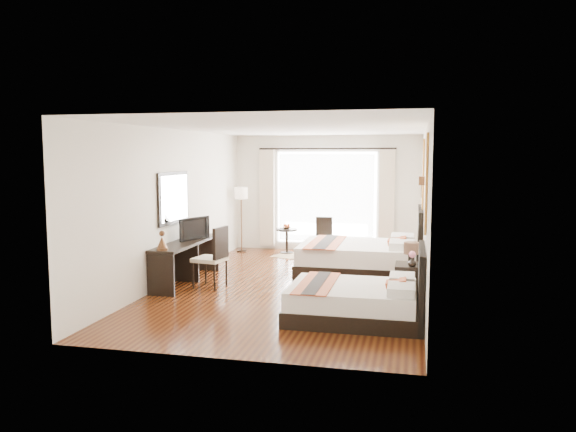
% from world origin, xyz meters
% --- Properties ---
extents(floor, '(4.50, 7.50, 0.01)m').
position_xyz_m(floor, '(0.00, 0.00, -0.01)').
color(floor, '#331309').
rests_on(floor, ground).
extents(ceiling, '(4.50, 7.50, 0.02)m').
position_xyz_m(ceiling, '(0.00, 0.00, 2.79)').
color(ceiling, white).
rests_on(ceiling, wall_headboard).
extents(wall_headboard, '(0.01, 7.50, 2.80)m').
position_xyz_m(wall_headboard, '(2.25, 0.00, 1.40)').
color(wall_headboard, silver).
rests_on(wall_headboard, floor).
extents(wall_desk, '(0.01, 7.50, 2.80)m').
position_xyz_m(wall_desk, '(-2.25, 0.00, 1.40)').
color(wall_desk, silver).
rests_on(wall_desk, floor).
extents(wall_window, '(4.50, 0.01, 2.80)m').
position_xyz_m(wall_window, '(0.00, 3.75, 1.40)').
color(wall_window, silver).
rests_on(wall_window, floor).
extents(wall_entry, '(4.50, 0.01, 2.80)m').
position_xyz_m(wall_entry, '(0.00, -3.75, 1.40)').
color(wall_entry, silver).
rests_on(wall_entry, floor).
extents(window_glass, '(2.40, 0.02, 2.20)m').
position_xyz_m(window_glass, '(0.00, 3.73, 1.30)').
color(window_glass, white).
rests_on(window_glass, wall_window).
extents(sheer_curtain, '(2.30, 0.02, 2.10)m').
position_xyz_m(sheer_curtain, '(0.00, 3.67, 1.30)').
color(sheer_curtain, white).
rests_on(sheer_curtain, wall_window).
extents(drape_left, '(0.35, 0.14, 2.35)m').
position_xyz_m(drape_left, '(-1.45, 3.63, 1.28)').
color(drape_left, beige).
rests_on(drape_left, floor).
extents(drape_right, '(0.35, 0.14, 2.35)m').
position_xyz_m(drape_right, '(1.45, 3.63, 1.28)').
color(drape_right, beige).
rests_on(drape_right, floor).
extents(art_panel_near, '(0.03, 0.50, 1.35)m').
position_xyz_m(art_panel_near, '(2.23, -1.84, 1.95)').
color(art_panel_near, '#944015').
rests_on(art_panel_near, wall_headboard).
extents(art_panel_far, '(0.03, 0.50, 1.35)m').
position_xyz_m(art_panel_far, '(2.23, 1.20, 1.95)').
color(art_panel_far, '#944015').
rests_on(art_panel_far, wall_headboard).
extents(wall_sconce, '(0.10, 0.14, 0.14)m').
position_xyz_m(wall_sconce, '(2.19, -0.41, 1.92)').
color(wall_sconce, '#492D1A').
rests_on(wall_sconce, wall_headboard).
extents(mirror_frame, '(0.04, 1.25, 0.95)m').
position_xyz_m(mirror_frame, '(-2.22, -0.16, 1.55)').
color(mirror_frame, black).
rests_on(mirror_frame, wall_desk).
extents(mirror_glass, '(0.01, 1.12, 0.82)m').
position_xyz_m(mirror_glass, '(-2.19, -0.16, 1.55)').
color(mirror_glass, white).
rests_on(mirror_glass, mirror_frame).
extents(bed_near, '(1.90, 1.48, 1.06)m').
position_xyz_m(bed_near, '(1.35, -1.84, 0.28)').
color(bed_near, black).
rests_on(bed_near, floor).
extents(bed_far, '(2.34, 1.83, 1.32)m').
position_xyz_m(bed_far, '(1.14, 1.20, 0.34)').
color(bed_far, black).
rests_on(bed_far, floor).
extents(nightstand, '(0.46, 0.57, 0.55)m').
position_xyz_m(nightstand, '(2.03, -0.41, 0.28)').
color(nightstand, black).
rests_on(nightstand, floor).
extents(table_lamp, '(0.26, 0.26, 0.41)m').
position_xyz_m(table_lamp, '(2.05, -0.35, 0.78)').
color(table_lamp, black).
rests_on(table_lamp, nightstand).
extents(vase, '(0.15, 0.15, 0.14)m').
position_xyz_m(vase, '(2.07, -0.61, 0.57)').
color(vase, black).
rests_on(vase, nightstand).
extents(console_desk, '(0.50, 2.20, 0.76)m').
position_xyz_m(console_desk, '(-1.99, -0.16, 0.38)').
color(console_desk, black).
rests_on(console_desk, floor).
extents(television, '(0.39, 0.71, 0.42)m').
position_xyz_m(television, '(-1.97, 0.08, 0.97)').
color(television, black).
rests_on(television, console_desk).
extents(bronze_figurine, '(0.21, 0.21, 0.29)m').
position_xyz_m(bronze_figurine, '(-1.99, -1.15, 0.90)').
color(bronze_figurine, '#492D1A').
rests_on(bronze_figurine, console_desk).
extents(desk_chair, '(0.58, 0.58, 1.09)m').
position_xyz_m(desk_chair, '(-1.39, -0.48, 0.33)').
color(desk_chair, beige).
rests_on(desk_chair, floor).
extents(floor_lamp, '(0.31, 0.31, 1.56)m').
position_xyz_m(floor_lamp, '(-1.98, 3.17, 1.32)').
color(floor_lamp, black).
rests_on(floor_lamp, floor).
extents(side_table, '(0.51, 0.51, 0.59)m').
position_xyz_m(side_table, '(-0.85, 3.18, 0.29)').
color(side_table, black).
rests_on(side_table, floor).
extents(fruit_bowl, '(0.21, 0.21, 0.05)m').
position_xyz_m(fruit_bowl, '(-0.86, 3.19, 0.61)').
color(fruit_bowl, '#4E301B').
rests_on(fruit_bowl, side_table).
extents(window_chair, '(0.42, 0.42, 0.89)m').
position_xyz_m(window_chair, '(0.04, 3.07, 0.27)').
color(window_chair, beige).
rests_on(window_chair, floor).
extents(jute_rug, '(1.31, 1.09, 0.01)m').
position_xyz_m(jute_rug, '(-0.48, 2.80, 0.01)').
color(jute_rug, tan).
rests_on(jute_rug, floor).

